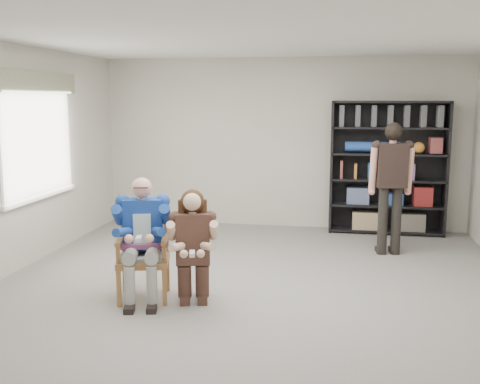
% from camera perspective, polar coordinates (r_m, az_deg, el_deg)
% --- Properties ---
extents(room_shell, '(6.00, 7.00, 2.80)m').
position_cam_1_polar(room_shell, '(5.91, 0.90, 2.35)').
color(room_shell, beige).
rests_on(room_shell, ground).
extents(floor, '(6.00, 7.00, 0.01)m').
position_cam_1_polar(floor, '(6.24, 0.86, -10.51)').
color(floor, slate).
rests_on(floor, ground).
extents(window_left, '(0.16, 2.00, 1.75)m').
position_cam_1_polar(window_left, '(7.84, -19.76, 5.24)').
color(window_left, white).
rests_on(window_left, room_shell).
extents(armchair, '(0.71, 0.70, 1.02)m').
position_cam_1_polar(armchair, '(6.11, -9.80, -6.08)').
color(armchair, '#975430').
rests_on(armchair, floor).
extents(seated_man, '(0.74, 0.91, 1.33)m').
position_cam_1_polar(seated_man, '(6.07, -9.84, -4.69)').
color(seated_man, navy).
rests_on(seated_man, floor).
extents(kneeling_woman, '(0.69, 0.91, 1.21)m').
position_cam_1_polar(kneeling_woman, '(5.80, -4.80, -5.81)').
color(kneeling_woman, '#3C241C').
rests_on(kneeling_woman, floor).
extents(bookshelf, '(1.80, 0.38, 2.10)m').
position_cam_1_polar(bookshelf, '(9.17, 14.78, 2.38)').
color(bookshelf, black).
rests_on(bookshelf, floor).
extents(standing_man, '(0.60, 0.40, 1.81)m').
position_cam_1_polar(standing_man, '(7.92, 15.08, 0.22)').
color(standing_man, black).
rests_on(standing_man, floor).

